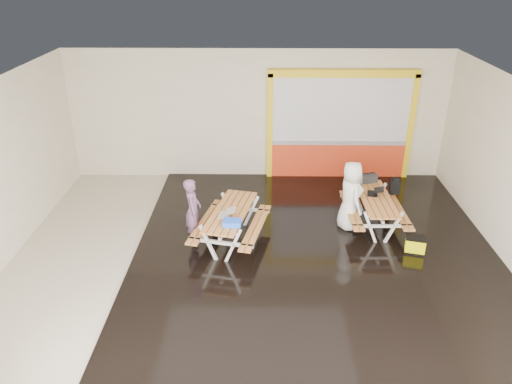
{
  "coord_description": "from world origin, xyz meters",
  "views": [
    {
      "loc": [
        0.13,
        -8.57,
        5.62
      ],
      "look_at": [
        0.0,
        0.9,
        1.0
      ],
      "focal_mm": 34.27,
      "sensor_mm": 36.0,
      "label": 1
    }
  ],
  "objects_px": {
    "laptop_left": "(226,213)",
    "fluke_bag": "(415,245)",
    "person_left": "(193,210)",
    "toolbox": "(368,178)",
    "blue_pouch": "(232,223)",
    "dark_case": "(355,225)",
    "laptop_right": "(375,192)",
    "person_right": "(351,196)",
    "backpack": "(395,186)",
    "picnic_table_right": "(375,205)",
    "picnic_table_left": "(231,219)"
  },
  "relations": [
    {
      "from": "backpack",
      "to": "toolbox",
      "type": "bearing_deg",
      "value": 172.13
    },
    {
      "from": "backpack",
      "to": "dark_case",
      "type": "bearing_deg",
      "value": -140.1
    },
    {
      "from": "laptop_right",
      "to": "toolbox",
      "type": "relative_size",
      "value": 0.91
    },
    {
      "from": "blue_pouch",
      "to": "fluke_bag",
      "type": "distance_m",
      "value": 3.81
    },
    {
      "from": "dark_case",
      "to": "fluke_bag",
      "type": "xyz_separation_m",
      "value": [
        1.07,
        -0.99,
        0.11
      ]
    },
    {
      "from": "person_right",
      "to": "dark_case",
      "type": "distance_m",
      "value": 0.7
    },
    {
      "from": "backpack",
      "to": "dark_case",
      "type": "relative_size",
      "value": 1.14
    },
    {
      "from": "picnic_table_right",
      "to": "backpack",
      "type": "bearing_deg",
      "value": 50.93
    },
    {
      "from": "picnic_table_left",
      "to": "backpack",
      "type": "height_order",
      "value": "backpack"
    },
    {
      "from": "picnic_table_left",
      "to": "fluke_bag",
      "type": "bearing_deg",
      "value": -5.78
    },
    {
      "from": "person_right",
      "to": "fluke_bag",
      "type": "relative_size",
      "value": 3.45
    },
    {
      "from": "person_right",
      "to": "backpack",
      "type": "bearing_deg",
      "value": -71.38
    },
    {
      "from": "dark_case",
      "to": "blue_pouch",
      "type": "bearing_deg",
      "value": -156.15
    },
    {
      "from": "blue_pouch",
      "to": "backpack",
      "type": "xyz_separation_m",
      "value": [
        3.73,
        2.06,
        -0.14
      ]
    },
    {
      "from": "laptop_right",
      "to": "fluke_bag",
      "type": "relative_size",
      "value": 0.88
    },
    {
      "from": "laptop_left",
      "to": "backpack",
      "type": "height_order",
      "value": "laptop_left"
    },
    {
      "from": "backpack",
      "to": "laptop_right",
      "type": "bearing_deg",
      "value": -136.35
    },
    {
      "from": "laptop_left",
      "to": "laptop_right",
      "type": "height_order",
      "value": "laptop_left"
    },
    {
      "from": "laptop_right",
      "to": "laptop_left",
      "type": "bearing_deg",
      "value": -161.46
    },
    {
      "from": "picnic_table_right",
      "to": "backpack",
      "type": "xyz_separation_m",
      "value": [
        0.61,
        0.75,
        0.12
      ]
    },
    {
      "from": "picnic_table_right",
      "to": "backpack",
      "type": "height_order",
      "value": "backpack"
    },
    {
      "from": "picnic_table_left",
      "to": "person_left",
      "type": "relative_size",
      "value": 1.57
    },
    {
      "from": "fluke_bag",
      "to": "person_left",
      "type": "bearing_deg",
      "value": 175.73
    },
    {
      "from": "fluke_bag",
      "to": "blue_pouch",
      "type": "bearing_deg",
      "value": -176.91
    },
    {
      "from": "laptop_right",
      "to": "blue_pouch",
      "type": "distance_m",
      "value": 3.46
    },
    {
      "from": "person_left",
      "to": "toolbox",
      "type": "relative_size",
      "value": 3.14
    },
    {
      "from": "person_left",
      "to": "person_right",
      "type": "distance_m",
      "value": 3.49
    },
    {
      "from": "person_left",
      "to": "picnic_table_left",
      "type": "bearing_deg",
      "value": -92.25
    },
    {
      "from": "laptop_left",
      "to": "dark_case",
      "type": "relative_size",
      "value": 1.09
    },
    {
      "from": "person_right",
      "to": "laptop_left",
      "type": "distance_m",
      "value": 2.84
    },
    {
      "from": "toolbox",
      "to": "laptop_left",
      "type": "bearing_deg",
      "value": -151.5
    },
    {
      "from": "dark_case",
      "to": "backpack",
      "type": "bearing_deg",
      "value": 39.9
    },
    {
      "from": "blue_pouch",
      "to": "fluke_bag",
      "type": "bearing_deg",
      "value": 3.09
    },
    {
      "from": "person_left",
      "to": "laptop_right",
      "type": "relative_size",
      "value": 3.43
    },
    {
      "from": "picnic_table_right",
      "to": "laptop_left",
      "type": "relative_size",
      "value": 5.0
    },
    {
      "from": "laptop_right",
      "to": "backpack",
      "type": "bearing_deg",
      "value": 43.65
    },
    {
      "from": "laptop_left",
      "to": "blue_pouch",
      "type": "distance_m",
      "value": 0.41
    },
    {
      "from": "person_right",
      "to": "fluke_bag",
      "type": "bearing_deg",
      "value": -146.6
    },
    {
      "from": "picnic_table_left",
      "to": "dark_case",
      "type": "height_order",
      "value": "picnic_table_left"
    },
    {
      "from": "picnic_table_right",
      "to": "person_right",
      "type": "relative_size",
      "value": 1.19
    },
    {
      "from": "laptop_left",
      "to": "fluke_bag",
      "type": "distance_m",
      "value": 3.95
    },
    {
      "from": "backpack",
      "to": "fluke_bag",
      "type": "relative_size",
      "value": 0.85
    },
    {
      "from": "backpack",
      "to": "dark_case",
      "type": "distance_m",
      "value": 1.48
    },
    {
      "from": "blue_pouch",
      "to": "laptop_right",
      "type": "bearing_deg",
      "value": 25.39
    },
    {
      "from": "blue_pouch",
      "to": "dark_case",
      "type": "relative_size",
      "value": 1.02
    },
    {
      "from": "laptop_right",
      "to": "picnic_table_right",
      "type": "bearing_deg",
      "value": -91.14
    },
    {
      "from": "person_left",
      "to": "dark_case",
      "type": "height_order",
      "value": "person_left"
    },
    {
      "from": "fluke_bag",
      "to": "laptop_right",
      "type": "bearing_deg",
      "value": 116.19
    },
    {
      "from": "laptop_left",
      "to": "fluke_bag",
      "type": "bearing_deg",
      "value": -2.75
    },
    {
      "from": "laptop_left",
      "to": "toolbox",
      "type": "relative_size",
      "value": 0.85
    }
  ]
}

